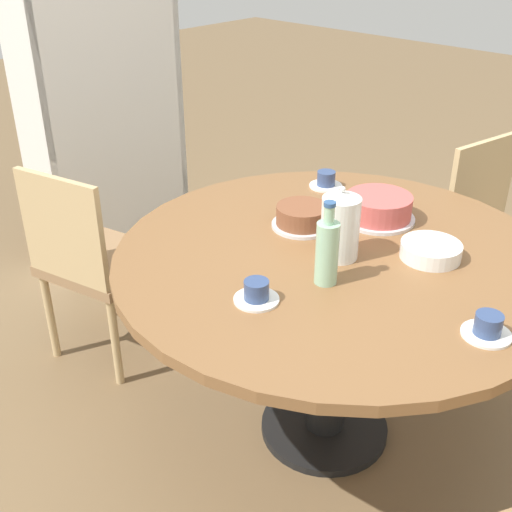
# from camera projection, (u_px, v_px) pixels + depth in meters

# --- Properties ---
(ground_plane) EXTENTS (14.00, 14.00, 0.00)m
(ground_plane) POSITION_uv_depth(u_px,v_px,m) (324.00, 429.00, 2.41)
(ground_plane) COLOR brown
(dining_table) EXTENTS (1.42, 1.42, 0.75)m
(dining_table) POSITION_uv_depth(u_px,v_px,m) (334.00, 286.00, 2.10)
(dining_table) COLOR black
(dining_table) RESTS_ON ground_plane
(chair_b) EXTENTS (0.49, 0.49, 0.87)m
(chair_b) POSITION_uv_depth(u_px,v_px,m) (499.00, 238.00, 2.75)
(chair_b) COLOR tan
(chair_b) RESTS_ON ground_plane
(chair_c) EXTENTS (0.50, 0.50, 0.87)m
(chair_c) POSITION_uv_depth(u_px,v_px,m) (94.00, 259.00, 2.59)
(chair_c) COLOR tan
(chair_c) RESTS_ON ground_plane
(bookshelf) EXTENTS (0.83, 0.28, 1.88)m
(bookshelf) POSITION_uv_depth(u_px,v_px,m) (104.00, 84.00, 3.22)
(bookshelf) COLOR silver
(bookshelf) RESTS_ON ground_plane
(coffee_pot) EXTENTS (0.12, 0.12, 0.24)m
(coffee_pot) POSITION_uv_depth(u_px,v_px,m) (340.00, 226.00, 1.97)
(coffee_pot) COLOR white
(coffee_pot) RESTS_ON dining_table
(water_bottle) EXTENTS (0.07, 0.07, 0.26)m
(water_bottle) POSITION_uv_depth(u_px,v_px,m) (327.00, 251.00, 1.84)
(water_bottle) COLOR #99C6A3
(water_bottle) RESTS_ON dining_table
(cake_main) EXTENTS (0.26, 0.26, 0.09)m
(cake_main) POSITION_uv_depth(u_px,v_px,m) (379.00, 208.00, 2.24)
(cake_main) COLOR silver
(cake_main) RESTS_ON dining_table
(cake_second) EXTENTS (0.21, 0.21, 0.08)m
(cake_second) POSITION_uv_depth(u_px,v_px,m) (302.00, 217.00, 2.19)
(cake_second) COLOR silver
(cake_second) RESTS_ON dining_table
(cup_a) EXTENTS (0.13, 0.13, 0.06)m
(cup_a) POSITION_uv_depth(u_px,v_px,m) (256.00, 293.00, 1.79)
(cup_a) COLOR white
(cup_a) RESTS_ON dining_table
(cup_b) EXTENTS (0.13, 0.13, 0.06)m
(cup_b) POSITION_uv_depth(u_px,v_px,m) (488.00, 327.00, 1.64)
(cup_b) COLOR white
(cup_b) RESTS_ON dining_table
(cup_c) EXTENTS (0.13, 0.13, 0.06)m
(cup_c) POSITION_uv_depth(u_px,v_px,m) (326.00, 181.00, 2.51)
(cup_c) COLOR white
(cup_c) RESTS_ON dining_table
(plate_stack) EXTENTS (0.19, 0.19, 0.05)m
(plate_stack) POSITION_uv_depth(u_px,v_px,m) (431.00, 251.00, 2.00)
(plate_stack) COLOR white
(plate_stack) RESTS_ON dining_table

